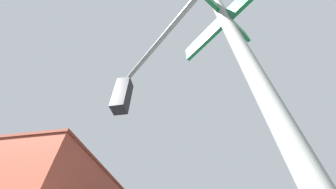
{
  "coord_description": "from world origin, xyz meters",
  "views": [
    {
      "loc": [
        -8.13,
        -6.61,
        1.52
      ],
      "look_at": [
        -6.55,
        -6.36,
        3.16
      ],
      "focal_mm": 19.65,
      "sensor_mm": 36.0,
      "label": 1
    }
  ],
  "objects": [
    {
      "name": "traffic_signal_near",
      "position": [
        -6.53,
        -6.21,
        3.51
      ],
      "size": [
        2.17,
        2.4,
        5.01
      ],
      "color": "slate",
      "rests_on": "ground_plane"
    }
  ]
}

